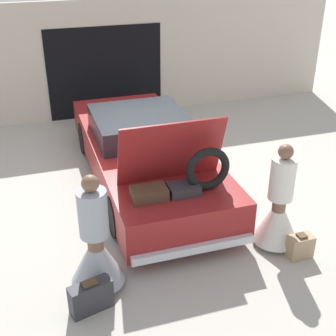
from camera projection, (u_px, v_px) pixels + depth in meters
The scene contains 7 objects.
ground_plane at pixel (145, 180), 8.84m from camera, with size 40.00×40.00×0.00m, color #ADA89E.
garage_wall_back at pixel (104, 60), 11.32m from camera, with size 12.00×0.14×2.80m.
car at pixel (145, 153), 8.57m from camera, with size 1.94×5.21×1.84m.
person_left at pixel (96, 249), 6.02m from camera, with size 0.72×0.72×1.66m.
person_right at pixel (278, 211), 6.83m from camera, with size 0.68×0.68×1.65m.
suitcase_beside_left_person at pixel (91, 297), 5.78m from camera, with size 0.57×0.33×0.44m.
suitcase_beside_right_person at pixel (300, 246), 6.74m from camera, with size 0.36×0.22×0.38m.
Camera 1 is at (-1.94, -7.50, 4.29)m, focal length 50.00 mm.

